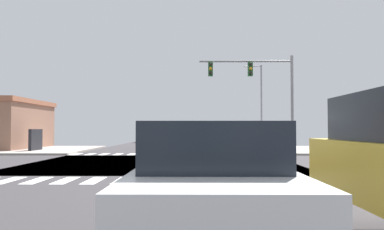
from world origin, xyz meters
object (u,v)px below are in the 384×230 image
Objects in this scene: pickup_leading_1 at (168,133)px; traffic_signal_mast at (257,81)px; street_lamp at (259,98)px; sedan_middle_3 at (156,136)px; sedan_outer_4 at (146,134)px; sedan_trailing_2 at (211,184)px.

traffic_signal_mast is at bearing 107.29° from pickup_leading_1.
street_lamp reaches higher than traffic_signal_mast.
sedan_middle_3 is at bearing -176.48° from street_lamp.
traffic_signal_mast reaches higher than sedan_outer_4.
traffic_signal_mast is at bearing 112.90° from sedan_outer_4.
traffic_signal_mast is 1.37× the size of pickup_leading_1.
sedan_middle_3 is (-8.15, 9.95, -4.06)m from traffic_signal_mast.
pickup_leading_1 is at bearing 122.56° from street_lamp.
pickup_leading_1 is (-9.97, 15.62, -3.51)m from street_lamp.
sedan_trailing_2 is at bearing -100.17° from traffic_signal_mast.
pickup_leading_1 reaches higher than sedan_trailing_2.
sedan_middle_3 is (0.00, -16.23, -0.17)m from pickup_leading_1.
sedan_trailing_2 is (4.00, -49.30, -0.17)m from pickup_leading_1.
pickup_leading_1 reaches higher than sedan_outer_4.
sedan_middle_3 is (-4.00, 33.07, 0.00)m from sedan_trailing_2.
street_lamp is at bearing 122.56° from pickup_leading_1.
traffic_signal_mast is at bearing -99.79° from street_lamp.
traffic_signal_mast is at bearing 129.30° from sedan_middle_3.
street_lamp is 1.58× the size of pickup_leading_1.
traffic_signal_mast is at bearing 79.83° from sedan_trailing_2.
street_lamp is 18.86m from pickup_leading_1.
street_lamp is at bearing 79.95° from sedan_trailing_2.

